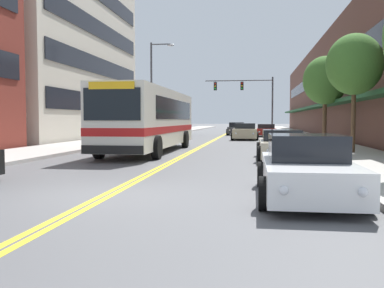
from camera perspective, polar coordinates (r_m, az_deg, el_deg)
name	(u,v)px	position (r m, az deg, el deg)	size (l,w,h in m)	color
ground_plane	(224,135)	(46.20, 4.27, 1.21)	(240.00, 240.00, 0.00)	#565659
sidewalk_left	(156,134)	(47.30, -4.78, 1.34)	(3.92, 106.00, 0.15)	#B2ADA5
sidewalk_right	(295,135)	(46.29, 13.53, 1.22)	(3.92, 106.00, 0.15)	#B2ADA5
centre_line	(224,135)	(46.20, 4.27, 1.21)	(0.34, 106.00, 0.01)	yellow
storefront_row_right	(357,89)	(47.34, 21.14, 6.92)	(9.10, 68.00, 9.70)	brown
city_bus	(151,117)	(22.25, -5.45, 3.54)	(2.81, 12.26, 3.13)	silver
car_silver_parked_left_mid	(164,132)	(36.66, -3.69, 1.60)	(2.14, 4.20, 1.28)	#B7B7BC
car_slate_blue_parked_left_far	(177,130)	(43.01, -1.98, 1.84)	(2.21, 4.64, 1.23)	#475675
car_white_parked_right_foreground	(306,169)	(9.40, 14.95, -3.24)	(2.02, 4.56, 1.34)	white
car_champagne_parked_right_mid	(282,146)	(18.17, 11.86, -0.20)	(2.04, 4.66, 1.24)	beige
car_red_parked_right_far	(266,131)	(42.99, 9.83, 1.78)	(2.16, 4.41, 1.22)	maroon
car_beige_moving_lead	(245,132)	(35.61, 7.08, 1.60)	(2.19, 4.29, 1.36)	#BCAD89
car_dark_grey_moving_second	(237,129)	(46.41, 5.98, 1.99)	(2.08, 4.16, 1.36)	#38383D
traffic_signal_mast	(249,93)	(48.19, 7.55, 6.72)	(7.53, 0.38, 6.35)	#47474C
street_lamp_left_far	(154,83)	(36.07, -5.04, 8.15)	(2.01, 0.28, 8.04)	#47474C
street_tree_right_mid	(354,65)	(21.29, 20.84, 9.86)	(2.55, 2.55, 5.46)	brown
street_tree_right_far	(325,81)	(30.90, 17.34, 8.07)	(3.01, 3.01, 5.85)	brown
fire_hydrant	(321,146)	(18.49, 16.80, -0.21)	(0.34, 0.26, 0.88)	yellow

